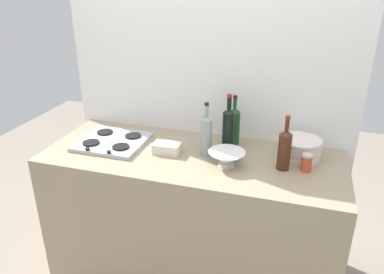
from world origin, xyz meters
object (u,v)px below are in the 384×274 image
(plate_stack, at_px, (300,148))
(wine_bottle_mid_left, at_px, (206,135))
(mixing_bowl, at_px, (227,158))
(wine_bottle_mid_right, at_px, (228,129))
(wine_bottle_rightmost, at_px, (234,126))
(butter_dish, at_px, (167,148))
(condiment_jar_front, at_px, (306,163))
(wine_bottle_leftmost, at_px, (284,149))
(stovetop_hob, at_px, (113,141))

(plate_stack, xyz_separation_m, wine_bottle_mid_left, (-0.54, -0.13, 0.07))
(plate_stack, height_order, wine_bottle_mid_left, wine_bottle_mid_left)
(mixing_bowl, bearing_deg, wine_bottle_mid_left, 144.86)
(wine_bottle_mid_right, bearing_deg, wine_bottle_rightmost, 82.78)
(mixing_bowl, xyz_separation_m, butter_dish, (-0.38, 0.06, -0.02))
(wine_bottle_mid_right, relative_size, wine_bottle_rightmost, 1.12)
(wine_bottle_mid_left, distance_m, butter_dish, 0.26)
(mixing_bowl, relative_size, butter_dish, 1.30)
(wine_bottle_mid_left, xyz_separation_m, mixing_bowl, (0.15, -0.10, -0.08))
(butter_dish, bearing_deg, wine_bottle_mid_left, 11.95)
(butter_dish, bearing_deg, condiment_jar_front, 0.88)
(mixing_bowl, bearing_deg, wine_bottle_leftmost, 10.36)
(wine_bottle_mid_left, bearing_deg, plate_stack, 13.53)
(wine_bottle_rightmost, bearing_deg, stovetop_hob, -163.67)
(wine_bottle_rightmost, height_order, mixing_bowl, wine_bottle_rightmost)
(plate_stack, distance_m, wine_bottle_mid_left, 0.56)
(plate_stack, bearing_deg, condiment_jar_front, -76.61)
(wine_bottle_rightmost, distance_m, mixing_bowl, 0.31)
(stovetop_hob, xyz_separation_m, wine_bottle_mid_right, (0.73, 0.11, 0.13))
(mixing_bowl, bearing_deg, condiment_jar_front, 8.90)
(wine_bottle_rightmost, height_order, butter_dish, wine_bottle_rightmost)
(stovetop_hob, xyz_separation_m, butter_dish, (0.38, -0.03, 0.02))
(plate_stack, distance_m, wine_bottle_rightmost, 0.43)
(wine_bottle_mid_right, xyz_separation_m, condiment_jar_front, (0.47, -0.12, -0.09))
(wine_bottle_leftmost, relative_size, wine_bottle_mid_left, 0.96)
(wine_bottle_rightmost, relative_size, condiment_jar_front, 3.19)
(plate_stack, relative_size, wine_bottle_mid_right, 0.68)
(wine_bottle_rightmost, relative_size, butter_dish, 1.99)
(wine_bottle_mid_left, distance_m, condiment_jar_front, 0.59)
(plate_stack, bearing_deg, butter_dish, -166.94)
(wine_bottle_mid_right, bearing_deg, plate_stack, 5.89)
(stovetop_hob, height_order, condiment_jar_front, condiment_jar_front)
(stovetop_hob, relative_size, wine_bottle_mid_left, 1.26)
(wine_bottle_mid_left, bearing_deg, butter_dish, -168.05)
(wine_bottle_mid_right, relative_size, condiment_jar_front, 3.58)
(wine_bottle_mid_right, height_order, condiment_jar_front, wine_bottle_mid_right)
(stovetop_hob, relative_size, wine_bottle_mid_right, 1.14)
(stovetop_hob, relative_size, butter_dish, 2.55)
(plate_stack, bearing_deg, wine_bottle_leftmost, -115.44)
(wine_bottle_mid_left, height_order, wine_bottle_rightmost, wine_bottle_mid_left)
(stovetop_hob, relative_size, wine_bottle_leftmost, 1.30)
(wine_bottle_mid_left, height_order, wine_bottle_mid_right, wine_bottle_mid_right)
(mixing_bowl, height_order, condiment_jar_front, condiment_jar_front)
(butter_dish, bearing_deg, stovetop_hob, 175.97)
(wine_bottle_mid_left, xyz_separation_m, butter_dish, (-0.23, -0.05, -0.10))
(condiment_jar_front, bearing_deg, wine_bottle_leftmost, -174.78)
(plate_stack, relative_size, condiment_jar_front, 2.43)
(wine_bottle_mid_left, height_order, mixing_bowl, wine_bottle_mid_left)
(wine_bottle_rightmost, xyz_separation_m, mixing_bowl, (0.02, -0.30, -0.08))
(wine_bottle_mid_right, bearing_deg, stovetop_hob, -171.54)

